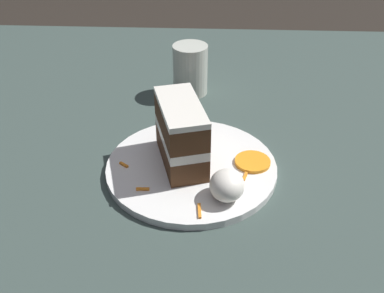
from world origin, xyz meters
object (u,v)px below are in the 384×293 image
Objects in this scene: cream_dollop at (228,185)px; drinking_glass at (191,73)px; cake_slice at (182,133)px; orange_garnish at (253,162)px; plate at (192,168)px.

cream_dollop is 0.33m from drinking_glass.
cake_slice is 2.54× the size of cream_dollop.
cream_dollop is at bearing 153.04° from orange_garnish.
cream_dollop is (-0.07, -0.05, 0.03)m from plate.
drinking_glass reaches higher than cream_dollop.
orange_garnish is (-0.00, -0.11, -0.05)m from cake_slice.
cream_dollop reaches higher than plate.
cake_slice reaches higher than orange_garnish.
plate is at bearing 126.88° from cake_slice.
cake_slice reaches higher than plate.
orange_garnish is (0.08, -0.04, -0.02)m from cream_dollop.
orange_garnish is at bearing 162.86° from cake_slice.
plate is 0.06m from cake_slice.
drinking_glass is at bearing -106.26° from cake_slice.
cake_slice is 2.49× the size of orange_garnish.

